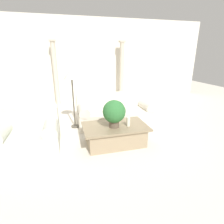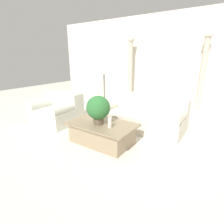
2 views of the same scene
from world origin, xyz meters
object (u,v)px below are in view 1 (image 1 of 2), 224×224
at_px(sofa_long, 114,111).
at_px(floor_lamp, 72,77).
at_px(loveseat, 29,132).
at_px(coffee_table, 115,134).
at_px(potted_plant, 114,112).

distance_m(sofa_long, floor_lamp, 1.52).
distance_m(loveseat, coffee_table, 1.80).
bearing_deg(potted_plant, floor_lamp, 121.56).
bearing_deg(sofa_long, potted_plant, -105.79).
relative_size(sofa_long, loveseat, 1.75).
xyz_separation_m(loveseat, floor_lamp, (0.97, 0.84, 1.00)).
bearing_deg(coffee_table, sofa_long, 75.26).
relative_size(sofa_long, coffee_table, 1.51).
xyz_separation_m(loveseat, potted_plant, (1.72, -0.38, 0.42)).
bearing_deg(coffee_table, loveseat, 169.70).
relative_size(loveseat, potted_plant, 2.04).
bearing_deg(loveseat, coffee_table, -10.30).
xyz_separation_m(sofa_long, coffee_table, (-0.33, -1.25, -0.10)).
height_order(loveseat, coffee_table, loveseat).
distance_m(coffee_table, floor_lamp, 1.80).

